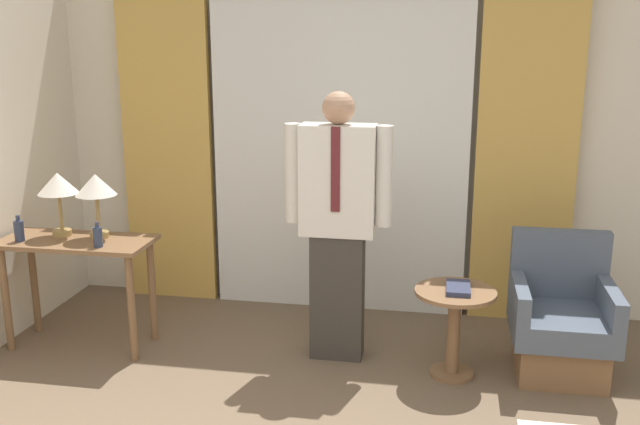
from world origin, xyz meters
name	(u,v)px	position (x,y,z in m)	size (l,w,h in m)	color
wall_back	(342,134)	(0.00, 3.10, 1.35)	(10.00, 0.06, 2.70)	silver
curtain_sheer_center	(339,144)	(0.00, 2.97, 1.29)	(1.92, 0.06, 2.58)	white
curtain_drape_left	(167,139)	(-1.36, 2.97, 1.29)	(0.71, 0.06, 2.58)	gold
curtain_drape_right	(527,149)	(1.36, 2.97, 1.29)	(0.71, 0.06, 2.58)	gold
desk	(77,260)	(-1.63, 1.95, 0.61)	(1.02, 0.46, 0.76)	brown
table_lamp_left	(58,186)	(-1.76, 2.03, 1.10)	(0.27, 0.27, 0.44)	#9E7F47
table_lamp_right	(96,188)	(-1.49, 2.03, 1.10)	(0.27, 0.27, 0.44)	#9E7F47
bottle_near_edge	(98,237)	(-1.40, 1.83, 0.83)	(0.06, 0.06, 0.17)	#2D3851
bottle_by_lamp	(19,231)	(-1.97, 1.85, 0.83)	(0.06, 0.06, 0.18)	#2D3851
person	(338,218)	(0.13, 2.09, 0.95)	(0.68, 0.22, 1.75)	#38332D
armchair	(560,324)	(1.55, 2.12, 0.32)	(0.62, 0.65, 0.87)	brown
side_table	(454,318)	(0.88, 1.94, 0.38)	(0.50, 0.50, 0.57)	brown
book	(458,288)	(0.90, 1.94, 0.58)	(0.14, 0.26, 0.03)	#2D334C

